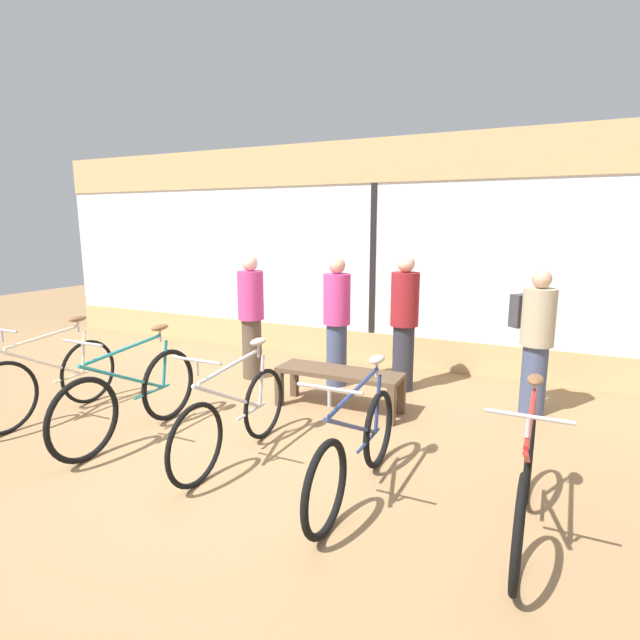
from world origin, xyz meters
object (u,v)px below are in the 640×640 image
object	(u,v)px
bicycle_far_left	(50,380)
customer_mid_floor	(404,320)
bicycle_center	(234,416)
display_bench	(339,377)
customer_by_window	(535,338)
customer_near_rack	(251,315)
bicycle_left	(131,397)
bicycle_right	(356,449)
customer_near_bench	(337,319)
bicycle_far_right	(525,483)

from	to	relation	value
bicycle_far_left	customer_mid_floor	size ratio (longest dim) A/B	1.03
bicycle_center	display_bench	world-z (taller)	bicycle_center
display_bench	customer_by_window	bearing A→B (deg)	22.12
bicycle_far_left	customer_near_rack	world-z (taller)	customer_near_rack
bicycle_far_left	display_bench	distance (m)	3.09
bicycle_far_left	display_bench	world-z (taller)	bicycle_far_left
bicycle_left	bicycle_center	xyz separation A→B (m)	(1.14, 0.07, -0.02)
bicycle_center	bicycle_far_left	bearing A→B (deg)	-179.12
customer_near_rack	bicycle_far_left	bearing A→B (deg)	-119.49
bicycle_left	customer_mid_floor	xyz separation A→B (m)	(1.95, 2.49, 0.47)
bicycle_center	customer_by_window	xyz separation A→B (m)	(2.29, 2.26, 0.46)
bicycle_left	bicycle_right	bearing A→B (deg)	-1.16
customer_near_bench	bicycle_center	bearing A→B (deg)	-89.72
display_bench	customer_near_bench	bearing A→B (deg)	115.47
customer_near_rack	customer_by_window	size ratio (longest dim) A/B	1.04
bicycle_center	customer_mid_floor	size ratio (longest dim) A/B	1.01
bicycle_left	bicycle_right	size ratio (longest dim) A/B	1.04
customer_near_rack	customer_by_window	distance (m)	3.45
customer_mid_floor	display_bench	bearing A→B (deg)	-115.22
display_bench	customer_near_bench	size ratio (longest dim) A/B	0.86
bicycle_left	bicycle_right	xyz separation A→B (m)	(2.33, -0.05, -0.04)
bicycle_center	bicycle_far_right	xyz separation A→B (m)	(2.37, -0.12, -0.00)
bicycle_far_left	bicycle_center	world-z (taller)	bicycle_far_left
bicycle_center	customer_near_rack	distance (m)	2.40
bicycle_far_right	customer_mid_floor	xyz separation A→B (m)	(-1.56, 2.55, 0.50)
customer_near_rack	bicycle_center	bearing A→B (deg)	-60.64
bicycle_right	customer_near_bench	size ratio (longest dim) A/B	1.06
bicycle_right	customer_near_bench	bearing A→B (deg)	116.78
bicycle_far_right	customer_near_rack	world-z (taller)	customer_near_rack
customer_by_window	customer_mid_floor	distance (m)	1.49
bicycle_right	customer_near_bench	world-z (taller)	customer_near_bench
customer_by_window	customer_mid_floor	bearing A→B (deg)	173.51
bicycle_far_right	customer_by_window	bearing A→B (deg)	91.81
bicycle_left	customer_by_window	world-z (taller)	customer_by_window
customer_mid_floor	bicycle_far_left	bearing A→B (deg)	-141.88
bicycle_far_left	customer_near_bench	bearing A→B (deg)	44.60
bicycle_left	bicycle_far_right	distance (m)	3.51
bicycle_far_right	customer_near_bench	xyz separation A→B (m)	(-2.38, 2.38, 0.47)
customer_by_window	customer_near_bench	size ratio (longest dim) A/B	0.96
customer_mid_floor	customer_near_bench	world-z (taller)	customer_mid_floor
bicycle_right	display_bench	size ratio (longest dim) A/B	1.24
customer_near_rack	customer_mid_floor	size ratio (longest dim) A/B	0.98
customer_near_rack	customer_mid_floor	bearing A→B (deg)	10.95
bicycle_far_right	customer_mid_floor	bearing A→B (deg)	121.39
bicycle_far_left	customer_by_window	bearing A→B (deg)	26.41
customer_by_window	customer_mid_floor	xyz separation A→B (m)	(-1.48, 0.17, 0.03)
bicycle_center	bicycle_right	xyz separation A→B (m)	(1.18, -0.11, -0.01)
bicycle_left	display_bench	world-z (taller)	bicycle_left
bicycle_left	customer_mid_floor	distance (m)	3.20
display_bench	bicycle_far_left	bearing A→B (deg)	-150.70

